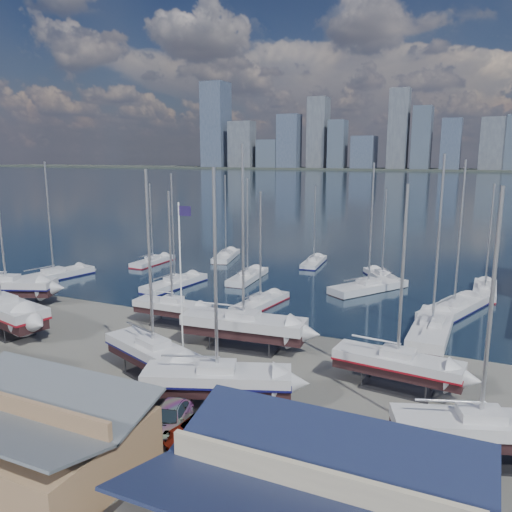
% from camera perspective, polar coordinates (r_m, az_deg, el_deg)
% --- Properties ---
extents(ground, '(1400.00, 1400.00, 0.00)m').
position_cam_1_polar(ground, '(42.60, -7.92, -11.70)').
color(ground, '#605E59').
rests_on(ground, ground).
extents(water, '(1400.00, 600.00, 0.40)m').
position_cam_1_polar(water, '(344.02, 21.05, 7.84)').
color(water, '#1A2A3D').
rests_on(water, ground).
extents(far_shore, '(1400.00, 80.00, 2.20)m').
position_cam_1_polar(far_shore, '(603.53, 22.69, 9.04)').
color(far_shore, '#2D332D').
rests_on(far_shore, ground).
extents(skyline, '(639.14, 43.80, 107.69)m').
position_cam_1_polar(skyline, '(597.84, 22.18, 12.72)').
color(skyline, '#475166').
rests_on(skyline, far_shore).
extents(shed_grey, '(12.60, 8.40, 4.17)m').
position_cam_1_polar(shed_grey, '(30.81, -24.91, -17.78)').
color(shed_grey, '#8C6B4C').
rests_on(shed_grey, ground).
extents(sailboat_cradle_0, '(11.24, 6.75, 17.45)m').
position_cam_1_polar(sailboat_cradle_0, '(63.12, -26.63, -3.11)').
color(sailboat_cradle_0, '#2D2D33').
rests_on(sailboat_cradle_0, ground).
extents(sailboat_cradle_1, '(12.38, 5.99, 19.04)m').
position_cam_1_polar(sailboat_cradle_1, '(53.70, -27.05, -5.45)').
color(sailboat_cradle_1, '#2D2D33').
rests_on(sailboat_cradle_1, ground).
extents(sailboat_cradle_2, '(8.08, 2.35, 13.36)m').
position_cam_1_polar(sailboat_cradle_2, '(50.27, -9.52, -5.76)').
color(sailboat_cradle_2, '#2D2D33').
rests_on(sailboat_cradle_2, ground).
extents(sailboat_cradle_3, '(10.05, 6.00, 15.73)m').
position_cam_1_polar(sailboat_cradle_3, '(38.90, -11.62, -10.86)').
color(sailboat_cradle_3, '#2D2D33').
rests_on(sailboat_cradle_3, ground).
extents(sailboat_cradle_4, '(11.10, 4.05, 17.60)m').
position_cam_1_polar(sailboat_cradle_4, '(43.83, -1.44, -7.89)').
color(sailboat_cradle_4, '#2D2D33').
rests_on(sailboat_cradle_4, ground).
extents(sailboat_cradle_5, '(10.21, 6.08, 15.96)m').
position_cam_1_polar(sailboat_cradle_5, '(34.12, -4.46, -13.91)').
color(sailboat_cradle_5, '#2D2D33').
rests_on(sailboat_cradle_5, ground).
extents(sailboat_cradle_6, '(9.30, 3.42, 14.80)m').
position_cam_1_polar(sailboat_cradle_6, '(37.89, 15.84, -11.76)').
color(sailboat_cradle_6, '#2D2D33').
rests_on(sailboat_cradle_6, ground).
extents(sailboat_cradle_7, '(9.59, 5.50, 15.18)m').
position_cam_1_polar(sailboat_cradle_7, '(31.23, 24.17, -17.54)').
color(sailboat_cradle_7, '#2D2D33').
rests_on(sailboat_cradle_7, ground).
extents(sailboat_moored_0, '(5.36, 11.52, 16.62)m').
position_cam_1_polar(sailboat_moored_0, '(73.85, -22.08, -2.23)').
color(sailboat_moored_0, black).
rests_on(sailboat_moored_0, water).
extents(sailboat_moored_1, '(2.62, 8.79, 13.08)m').
position_cam_1_polar(sailboat_moored_1, '(79.63, -11.70, -0.68)').
color(sailboat_moored_1, black).
rests_on(sailboat_moored_1, water).
extents(sailboat_moored_2, '(4.84, 9.83, 14.30)m').
position_cam_1_polar(sailboat_moored_2, '(81.93, -3.44, -0.12)').
color(sailboat_moored_2, black).
rests_on(sailboat_moored_2, water).
extents(sailboat_moored_3, '(4.23, 10.45, 15.18)m').
position_cam_1_polar(sailboat_moored_3, '(65.27, -9.26, -3.25)').
color(sailboat_moored_3, black).
rests_on(sailboat_moored_3, water).
extents(sailboat_moored_4, '(3.34, 9.69, 14.39)m').
position_cam_1_polar(sailboat_moored_4, '(67.98, -0.95, -2.50)').
color(sailboat_moored_4, black).
rests_on(sailboat_moored_4, water).
extents(sailboat_moored_5, '(3.12, 8.74, 12.80)m').
position_cam_1_polar(sailboat_moored_5, '(77.89, 6.62, -0.79)').
color(sailboat_moored_5, black).
rests_on(sailboat_moored_5, water).
extents(sailboat_moored_6, '(3.81, 9.27, 13.45)m').
position_cam_1_polar(sailboat_moored_6, '(56.26, 0.51, -5.48)').
color(sailboat_moored_6, black).
rests_on(sailboat_moored_6, water).
extents(sailboat_moored_7, '(8.62, 10.85, 16.58)m').
position_cam_1_polar(sailboat_moored_7, '(63.98, 12.73, -3.67)').
color(sailboat_moored_7, black).
rests_on(sailboat_moored_7, water).
extents(sailboat_moored_8, '(6.60, 8.61, 12.91)m').
position_cam_1_polar(sailboat_moored_8, '(70.42, 14.20, -2.37)').
color(sailboat_moored_8, black).
rests_on(sailboat_moored_8, water).
extents(sailboat_moored_9, '(3.55, 11.73, 17.60)m').
position_cam_1_polar(sailboat_moored_9, '(50.81, 19.46, -8.01)').
color(sailboat_moored_9, black).
rests_on(sailboat_moored_9, water).
extents(sailboat_moored_10, '(6.96, 11.78, 17.02)m').
position_cam_1_polar(sailboat_moored_10, '(57.95, 21.65, -5.80)').
color(sailboat_moored_10, black).
rests_on(sailboat_moored_10, water).
extents(sailboat_moored_11, '(2.80, 9.43, 14.02)m').
position_cam_1_polar(sailboat_moored_11, '(67.47, 24.67, -3.68)').
color(sailboat_moored_11, black).
rests_on(sailboat_moored_11, water).
extents(car_b, '(4.05, 1.72, 1.30)m').
position_cam_1_polar(car_b, '(41.28, -26.49, -12.65)').
color(car_b, gray).
rests_on(car_b, ground).
extents(car_c, '(2.96, 5.12, 1.34)m').
position_cam_1_polar(car_c, '(31.70, -6.55, -18.92)').
color(car_c, gray).
rests_on(car_c, ground).
extents(car_d, '(3.25, 5.44, 1.48)m').
position_cam_1_polar(car_d, '(32.86, -9.87, -17.71)').
color(car_d, gray).
rests_on(car_d, ground).
extents(flagpole, '(1.15, 0.12, 13.11)m').
position_cam_1_polar(flagpole, '(39.98, -8.50, -1.76)').
color(flagpole, white).
rests_on(flagpole, ground).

